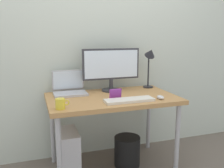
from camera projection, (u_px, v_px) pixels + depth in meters
ground_plane at (112, 167)px, 2.51m from camera, size 6.00×6.00×0.00m
back_wall at (100, 36)px, 2.64m from camera, size 4.40×0.04×2.60m
desk at (112, 103)px, 2.38m from camera, size 1.21×0.72×0.73m
monitor at (111, 67)px, 2.54m from camera, size 0.60×0.20×0.44m
laptop at (69, 88)px, 2.46m from camera, size 0.32×0.26×0.23m
desk_lamp at (150, 59)px, 2.67m from camera, size 0.11×0.16×0.45m
keyboard at (129, 100)px, 2.18m from camera, size 0.44×0.14×0.02m
mouse at (160, 97)px, 2.26m from camera, size 0.06×0.09×0.03m
coffee_mug at (60, 104)px, 1.96m from camera, size 0.11×0.08×0.09m
photo_frame at (115, 94)px, 2.26m from camera, size 0.11×0.03×0.09m
computer_tower at (68, 152)px, 2.38m from camera, size 0.18×0.36×0.42m
wastebasket at (127, 151)px, 2.52m from camera, size 0.26×0.26×0.30m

